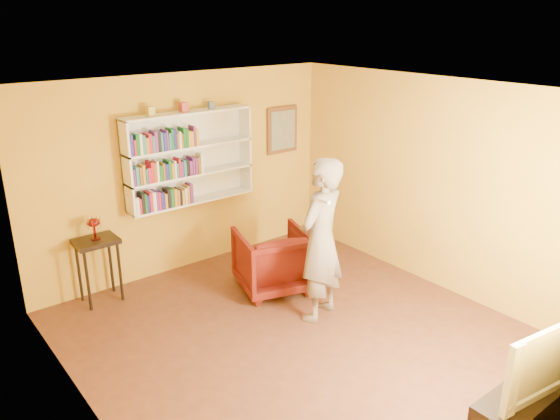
# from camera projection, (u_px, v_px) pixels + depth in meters

# --- Properties ---
(room_shell) EXTENTS (5.30, 5.80, 2.88)m
(room_shell) POSITION_uv_depth(u_px,v_px,m) (305.00, 256.00, 5.69)
(room_shell) COLOR #4F2A19
(room_shell) RESTS_ON ground
(bookshelf) EXTENTS (1.80, 0.29, 1.23)m
(bookshelf) POSITION_uv_depth(u_px,v_px,m) (188.00, 157.00, 7.27)
(bookshelf) COLOR white
(bookshelf) RESTS_ON room_shell
(books_row_lower) EXTENTS (0.81, 0.19, 0.27)m
(books_row_lower) POSITION_uv_depth(u_px,v_px,m) (163.00, 199.00, 7.08)
(books_row_lower) COLOR silver
(books_row_lower) RESTS_ON bookshelf
(books_row_middle) EXTENTS (0.99, 0.19, 0.27)m
(books_row_middle) POSITION_uv_depth(u_px,v_px,m) (167.00, 170.00, 7.01)
(books_row_middle) COLOR #642673
(books_row_middle) RESTS_ON bookshelf
(books_row_upper) EXTENTS (0.94, 0.19, 0.27)m
(books_row_upper) POSITION_uv_depth(u_px,v_px,m) (163.00, 141.00, 6.86)
(books_row_upper) COLOR navy
(books_row_upper) RESTS_ON bookshelf
(ornament_left) EXTENTS (0.09, 0.09, 0.12)m
(ornament_left) POSITION_uv_depth(u_px,v_px,m) (151.00, 111.00, 6.70)
(ornament_left) COLOR gold
(ornament_left) RESTS_ON bookshelf
(ornament_centre) EXTENTS (0.09, 0.09, 0.12)m
(ornament_centre) POSITION_uv_depth(u_px,v_px,m) (184.00, 107.00, 6.96)
(ornament_centre) COLOR #AF3E3A
(ornament_centre) RESTS_ON bookshelf
(ornament_right) EXTENTS (0.07, 0.07, 0.09)m
(ornament_right) POSITION_uv_depth(u_px,v_px,m) (211.00, 105.00, 7.20)
(ornament_right) COLOR slate
(ornament_right) RESTS_ON bookshelf
(framed_painting) EXTENTS (0.55, 0.05, 0.70)m
(framed_painting) POSITION_uv_depth(u_px,v_px,m) (282.00, 130.00, 8.22)
(framed_painting) COLOR brown
(framed_painting) RESTS_ON room_shell
(console_table) EXTENTS (0.51, 0.39, 0.83)m
(console_table) POSITION_uv_depth(u_px,v_px,m) (97.00, 250.00, 6.64)
(console_table) COLOR black
(console_table) RESTS_ON ground
(ruby_lustre) EXTENTS (0.16, 0.17, 0.27)m
(ruby_lustre) POSITION_uv_depth(u_px,v_px,m) (94.00, 224.00, 6.53)
(ruby_lustre) COLOR maroon
(ruby_lustre) RESTS_ON console_table
(armchair) EXTENTS (1.09, 1.10, 0.81)m
(armchair) POSITION_uv_depth(u_px,v_px,m) (273.00, 260.00, 7.03)
(armchair) COLOR #460705
(armchair) RESTS_ON ground
(person) EXTENTS (0.82, 0.67, 1.94)m
(person) POSITION_uv_depth(u_px,v_px,m) (321.00, 241.00, 6.19)
(person) COLOR #756656
(person) RESTS_ON ground
(game_remote) EXTENTS (0.04, 0.15, 0.04)m
(game_remote) POSITION_uv_depth(u_px,v_px,m) (324.00, 201.00, 5.54)
(game_remote) COLOR white
(game_remote) RESTS_ON person
(tv_cabinet) EXTENTS (1.29, 0.39, 0.46)m
(tv_cabinet) POSITION_uv_depth(u_px,v_px,m) (530.00, 409.00, 4.64)
(tv_cabinet) COLOR black
(tv_cabinet) RESTS_ON ground
(television) EXTENTS (1.13, 0.30, 0.65)m
(television) POSITION_uv_depth(u_px,v_px,m) (540.00, 353.00, 4.45)
(television) COLOR black
(television) RESTS_ON tv_cabinet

